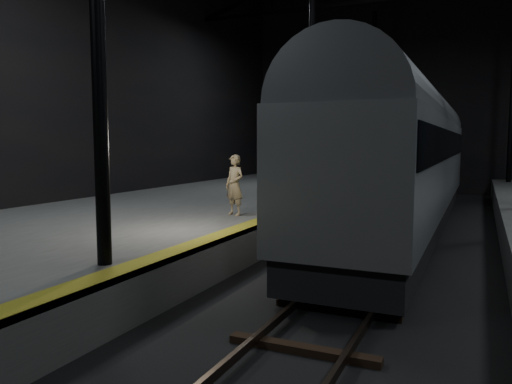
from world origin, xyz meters
The scene contains 6 objects.
ground centered at (0.00, 0.00, 0.00)m, with size 44.00×44.00×0.00m, color black.
platform_left centered at (-7.50, 0.00, 0.50)m, with size 9.00×43.80×1.00m, color #52524F.
tactile_strip centered at (-3.25, 0.00, 1.00)m, with size 0.50×43.80×0.01m, color olive.
track centered at (0.00, 0.00, 0.07)m, with size 2.40×43.00×0.24m.
train centered at (0.00, 7.06, 2.88)m, with size 2.89×19.31×5.16m.
woman centered at (-4.38, 2.41, 1.92)m, with size 0.67×0.44×1.84m, color tan.
Camera 1 is at (2.36, -10.97, 3.21)m, focal length 35.00 mm.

